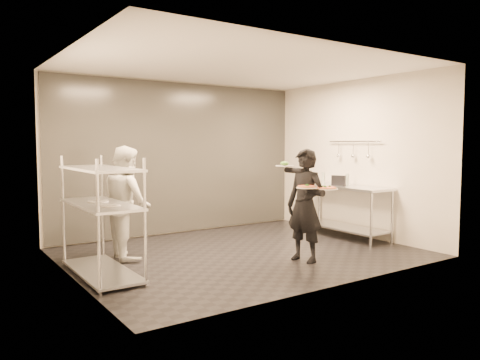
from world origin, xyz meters
TOP-DOWN VIEW (x-y plane):
  - room_shell at (0.00, 1.18)m, footprint 5.00×4.00m
  - pass_rack at (-2.15, -0.00)m, footprint 0.60×1.60m
  - prep_counter at (2.18, 0.00)m, footprint 0.60×1.80m
  - utensil_rail at (2.43, -0.00)m, footprint 0.07×1.20m
  - waiter at (0.45, -0.92)m, footprint 0.50×0.65m
  - chef at (-1.55, 0.68)m, footprint 0.67×0.84m
  - pizza_plate_near at (0.30, -1.12)m, footprint 0.28×0.28m
  - pizza_plate_far at (0.61, -1.16)m, footprint 0.33×0.33m
  - salad_plate at (0.35, -0.59)m, footprint 0.26×0.26m
  - pos_monitor at (2.06, -0.00)m, footprint 0.13×0.26m
  - bottle_green at (2.01, 0.33)m, footprint 0.06×0.06m
  - bottle_clear at (2.29, 0.01)m, footprint 0.06×0.06m
  - bottle_dark at (2.13, 0.80)m, footprint 0.07×0.07m

SIDE VIEW (x-z plane):
  - prep_counter at x=2.18m, z-range 0.17..1.09m
  - pass_rack at x=-2.15m, z-range 0.02..1.52m
  - waiter at x=0.45m, z-range 0.00..1.59m
  - chef at x=-1.55m, z-range 0.00..1.63m
  - pos_monitor at x=2.06m, z-range 0.92..1.10m
  - bottle_clear at x=2.29m, z-range 0.92..1.13m
  - bottle_dark at x=2.13m, z-range 0.92..1.15m
  - bottle_green at x=2.01m, z-range 0.92..1.15m
  - pizza_plate_far at x=0.61m, z-range 1.02..1.08m
  - pizza_plate_near at x=0.30m, z-range 1.05..1.11m
  - salad_plate at x=0.35m, z-range 1.32..1.40m
  - room_shell at x=0.00m, z-range 0.00..2.80m
  - utensil_rail at x=2.43m, z-range 1.39..1.70m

